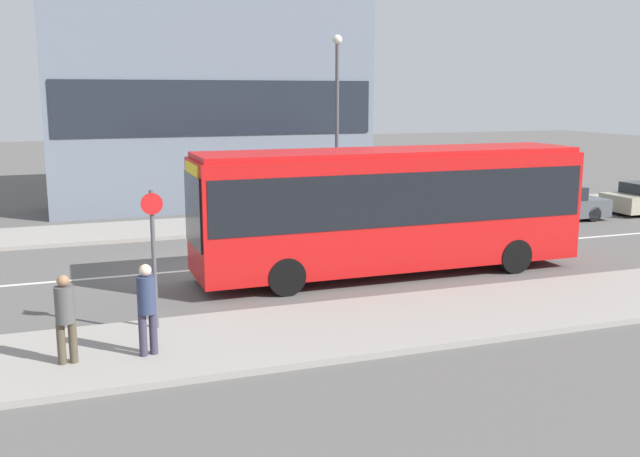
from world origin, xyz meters
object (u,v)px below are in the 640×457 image
(parked_car_0, at_px, (551,204))
(bus_stop_sign, at_px, (154,249))
(city_bus, at_px, (390,203))
(street_lamp, at_px, (337,109))
(pedestrian_down_pavement, at_px, (147,304))
(pedestrian_near_stop, at_px, (65,314))

(parked_car_0, bearing_deg, bus_stop_sign, -152.61)
(city_bus, distance_m, street_lamp, 8.14)
(parked_car_0, xyz_separation_m, bus_stop_sign, (-16.28, -8.44, 1.17))
(pedestrian_down_pavement, xyz_separation_m, bus_stop_sign, (0.34, 1.54, 0.69))
(city_bus, bearing_deg, street_lamp, 76.64)
(pedestrian_near_stop, bearing_deg, pedestrian_down_pavement, 175.42)
(city_bus, distance_m, parked_car_0, 11.16)
(bus_stop_sign, relative_size, street_lamp, 0.42)
(street_lamp, bearing_deg, city_bus, -100.39)
(city_bus, relative_size, pedestrian_down_pavement, 6.19)
(city_bus, relative_size, bus_stop_sign, 3.73)
(city_bus, xyz_separation_m, pedestrian_near_stop, (-8.43, -4.38, -0.91))
(pedestrian_near_stop, bearing_deg, parked_car_0, -153.22)
(pedestrian_near_stop, bearing_deg, bus_stop_sign, -142.01)
(parked_car_0, bearing_deg, city_bus, -150.09)
(parked_car_0, distance_m, street_lamp, 9.25)
(bus_stop_sign, distance_m, street_lamp, 13.54)
(pedestrian_down_pavement, bearing_deg, pedestrian_near_stop, 163.63)
(parked_car_0, xyz_separation_m, pedestrian_near_stop, (-18.04, -9.91, 0.42))
(city_bus, distance_m, pedestrian_near_stop, 9.54)
(parked_car_0, bearing_deg, street_lamp, 165.40)
(bus_stop_sign, bearing_deg, street_lamp, 52.61)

